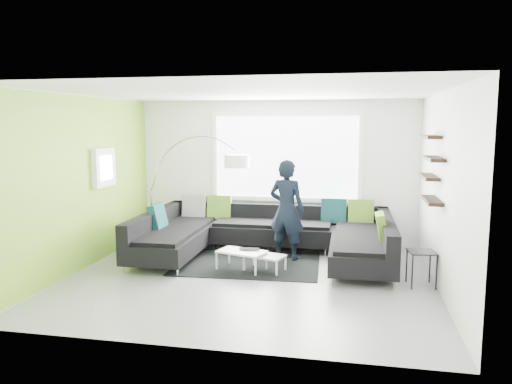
# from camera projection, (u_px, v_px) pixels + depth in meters

# --- Properties ---
(ground) EXTENTS (5.50, 5.50, 0.00)m
(ground) POSITION_uv_depth(u_px,v_px,m) (250.00, 278.00, 7.66)
(ground) COLOR gray
(ground) RESTS_ON ground
(room_shell) EXTENTS (5.54, 5.04, 2.82)m
(room_shell) POSITION_uv_depth(u_px,v_px,m) (255.00, 159.00, 7.60)
(room_shell) COLOR white
(room_shell) RESTS_ON ground
(sectional_sofa) EXTENTS (4.30, 2.69, 0.92)m
(sectional_sofa) POSITION_uv_depth(u_px,v_px,m) (266.00, 237.00, 8.63)
(sectional_sofa) COLOR black
(sectional_sofa) RESTS_ON ground
(rug) EXTENTS (2.47, 1.86, 0.01)m
(rug) POSITION_uv_depth(u_px,v_px,m) (248.00, 264.00, 8.40)
(rug) COLOR black
(rug) RESTS_ON ground
(coffee_table) EXTENTS (1.09, 0.82, 0.32)m
(coffee_table) POSITION_uv_depth(u_px,v_px,m) (253.00, 261.00, 8.01)
(coffee_table) COLOR white
(coffee_table) RESTS_ON ground
(arc_lamp) EXTENTS (2.07, 0.92, 2.14)m
(arc_lamp) POSITION_uv_depth(u_px,v_px,m) (151.00, 191.00, 9.55)
(arc_lamp) COLOR white
(arc_lamp) RESTS_ON ground
(side_table) EXTENTS (0.42, 0.42, 0.52)m
(side_table) POSITION_uv_depth(u_px,v_px,m) (421.00, 269.00, 7.23)
(side_table) COLOR black
(side_table) RESTS_ON ground
(person) EXTENTS (0.86, 0.76, 1.74)m
(person) POSITION_uv_depth(u_px,v_px,m) (287.00, 210.00, 8.59)
(person) COLOR black
(person) RESTS_ON ground
(laptop) EXTENTS (0.37, 0.27, 0.03)m
(laptop) POSITION_uv_depth(u_px,v_px,m) (249.00, 250.00, 8.02)
(laptop) COLOR black
(laptop) RESTS_ON coffee_table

